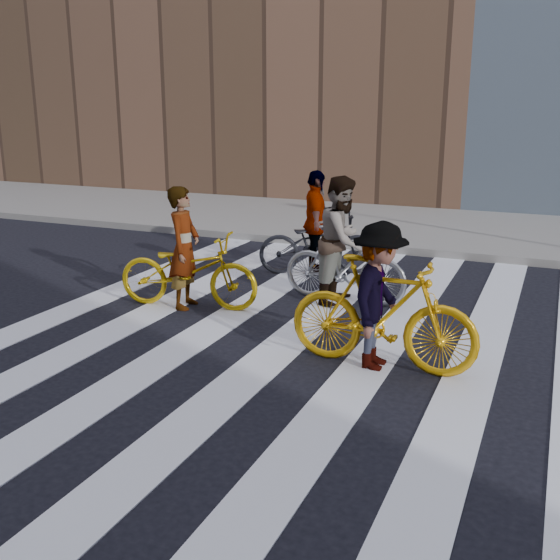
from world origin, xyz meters
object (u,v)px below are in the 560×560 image
Objects in this scene: rider_left at (184,248)px; bike_silver_mid at (345,265)px; bike_yellow_right at (382,314)px; bike_yellow_left at (188,271)px; rider_right at (379,296)px; rider_rear at (316,223)px; rider_mid at (342,240)px; bike_dark_rear at (318,243)px.

bike_silver_mid is at bearing -70.15° from rider_left.
rider_left is at bearing 71.86° from bike_yellow_right.
bike_yellow_left is at bearing -99.39° from rider_left.
rider_left is 3.27m from rider_right.
rider_mid is at bearing -169.79° from rider_rear.
bike_yellow_right is at bearing -172.99° from rider_rear.
rider_rear is (-0.92, 1.38, -0.04)m from rider_mid.
bike_yellow_left is at bearing 134.98° from rider_rear.
rider_right is at bearing -118.47° from rider_left.
bike_silver_mid is 0.89× the size of bike_yellow_right.
bike_dark_rear is 1.22× the size of rider_right.
rider_left is (-0.05, 0.00, 0.33)m from bike_yellow_left.
rider_rear reaches higher than rider_right.
bike_yellow_right is 1.19× the size of rider_rear.
rider_right is (2.00, -3.57, 0.29)m from bike_dark_rear.
rider_rear reaches higher than bike_dark_rear.
bike_silver_mid reaches higher than bike_yellow_left.
bike_yellow_right is 1.14× the size of rider_mid.
bike_silver_mid is 2.47m from bike_yellow_right.
rider_rear is at bearing 31.10° from bike_yellow_right.
bike_yellow_right is 4.15m from rider_rear.
bike_yellow_left is 1.10× the size of bike_silver_mid.
rider_right is at bearing 90.65° from bike_yellow_right.
bike_yellow_left is at bearing 122.50° from bike_silver_mid.
rider_mid reaches higher than rider_rear.
bike_yellow_left is 1.17× the size of rider_rear.
rider_left reaches higher than bike_yellow_right.
bike_yellow_right is at bearing -149.05° from rider_mid.
rider_left is (-3.14, 1.07, 0.24)m from bike_yellow_right.
rider_left reaches higher than bike_yellow_left.
bike_dark_rear is 1.14× the size of rider_rear.
rider_right is (1.08, -2.19, 0.26)m from bike_silver_mid.
bike_silver_mid is 0.93× the size of bike_dark_rear.
rider_left is 1.06× the size of rider_right.
rider_rear reaches higher than bike_yellow_left.
rider_left is at bearing 122.50° from rider_mid.
rider_left reaches higher than rider_right.
bike_dark_rear is at bearing -31.97° from bike_yellow_left.
bike_silver_mid is at bearing 27.95° from bike_yellow_right.
bike_dark_rear is at bearing 30.50° from bike_yellow_right.
bike_yellow_right is at bearing -118.19° from rider_left.
rider_rear is at bearing 30.50° from rider_right.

